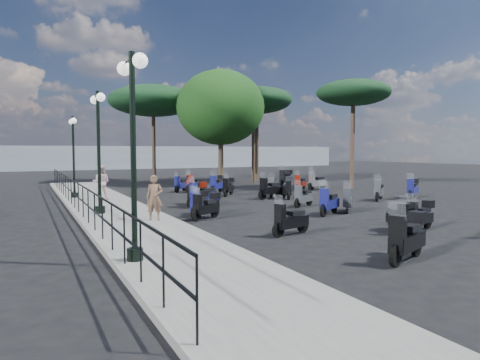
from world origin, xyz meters
name	(u,v)px	position (x,y,z in m)	size (l,w,h in m)	color
ground	(284,210)	(0.00, 0.00, 0.00)	(120.00, 120.00, 0.00)	black
sidewalk	(110,209)	(-6.50, 3.00, 0.07)	(3.00, 30.00, 0.15)	slate
railing	(76,191)	(-7.80, 2.80, 0.90)	(0.04, 26.04, 1.10)	black
lamp_post_0	(133,143)	(-7.55, -5.92, 2.63)	(0.41, 1.27, 4.34)	black
lamp_post_1	(99,144)	(-7.13, 1.43, 2.70)	(0.38, 1.32, 4.47)	black
lamp_post_2	(73,151)	(-7.41, 7.48, 2.42)	(0.32, 1.17, 3.97)	black
woman	(155,198)	(-5.75, -0.98, 0.90)	(0.55, 0.36, 1.50)	brown
pedestrian_far	(101,183)	(-6.39, 5.82, 0.97)	(0.79, 0.62, 1.63)	beige
scooter_0	(290,221)	(-2.73, -4.53, 0.42)	(1.50, 0.64, 1.22)	black
scooter_1	(199,204)	(-3.73, 0.13, 0.45)	(1.12, 1.21, 1.20)	black
scooter_2	(206,207)	(-3.81, -0.77, 0.46)	(1.36, 0.92, 1.21)	black
scooter_3	(203,196)	(-2.68, 2.38, 0.48)	(1.71, 0.73, 1.39)	black
scooter_4	(180,185)	(-1.35, 9.25, 0.42)	(1.11, 1.18, 1.22)	black
scooter_5	(407,238)	(-2.02, -8.15, 0.52)	(1.66, 0.89, 1.39)	black
scooter_6	(398,219)	(0.38, -5.66, 0.41)	(0.83, 1.35, 1.18)	black
scooter_7	(329,203)	(0.76, -1.92, 0.47)	(1.49, 1.00, 1.34)	black
scooter_8	(194,195)	(-2.85, 3.07, 0.49)	(1.00, 1.44, 1.29)	black
scooter_9	(228,187)	(0.27, 6.00, 0.47)	(1.15, 1.29, 1.26)	black
scooter_10	(196,184)	(-0.62, 8.63, 0.46)	(1.58, 0.84, 1.33)	black
scooter_11	(420,216)	(1.23, -5.74, 0.45)	(1.48, 0.61, 1.19)	black
scooter_13	(303,197)	(1.25, 0.44, 0.42)	(1.40, 0.83, 1.21)	black
scooter_14	(270,189)	(1.56, 3.75, 0.48)	(1.71, 0.73, 1.39)	black
scooter_15	(272,188)	(2.15, 4.59, 0.45)	(1.03, 1.40, 1.30)	black
scooter_16	(217,184)	(0.37, 7.77, 0.50)	(1.32, 1.25, 1.32)	black
scooter_19	(347,201)	(1.95, -1.60, 0.44)	(1.14, 1.26, 1.27)	black
scooter_20	(286,191)	(2.33, 3.45, 0.41)	(0.71, 1.43, 1.19)	black
scooter_21	(300,183)	(5.64, 6.99, 0.42)	(1.32, 0.95, 1.22)	black
scooter_23	(379,191)	(6.00, 0.76, 0.46)	(1.41, 1.10, 1.34)	black
scooter_24	(413,189)	(8.23, 0.66, 0.49)	(1.49, 0.98, 1.31)	black
scooter_25	(317,182)	(6.56, 6.53, 0.49)	(1.71, 0.78, 1.40)	black
scooter_26	(286,178)	(6.52, 9.99, 0.54)	(1.58, 1.19, 1.44)	black
broadleaf_tree	(221,108)	(2.98, 13.02, 5.48)	(6.25, 6.25, 8.14)	#38281E
pine_0	(254,101)	(6.17, 13.99, 6.23)	(5.89, 5.89, 7.28)	#38281E
pine_1	(257,100)	(7.24, 15.37, 6.52)	(5.64, 5.64, 7.53)	#38281E
pine_2	(153,101)	(-0.58, 17.73, 6.24)	(6.82, 6.82, 7.45)	#38281E
pine_3	(353,93)	(9.28, 6.44, 6.09)	(4.70, 4.70, 6.95)	#38281E
distant_hills	(103,157)	(0.00, 45.00, 1.50)	(70.00, 8.00, 3.00)	gray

